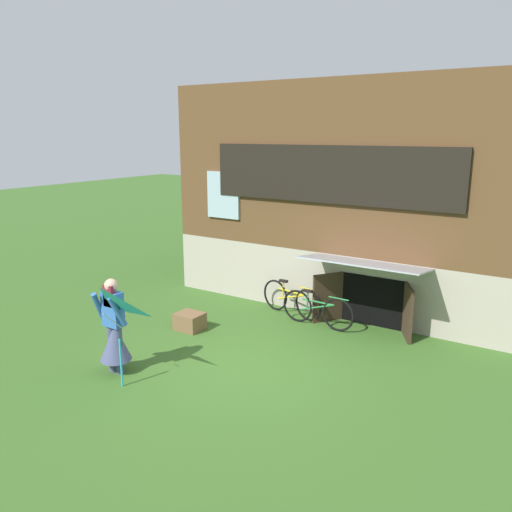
{
  "coord_description": "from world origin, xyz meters",
  "views": [
    {
      "loc": [
        4.48,
        -6.78,
        3.94
      ],
      "look_at": [
        -0.28,
        0.64,
        1.79
      ],
      "focal_mm": 35.83,
      "sensor_mm": 36.0,
      "label": 1
    }
  ],
  "objects_px": {
    "person": "(114,334)",
    "bicycle_yellow": "(291,299)",
    "kite": "(102,311)",
    "wooden_crate": "(190,321)",
    "bicycle_green": "(317,309)"
  },
  "relations": [
    {
      "from": "kite",
      "to": "bicycle_yellow",
      "type": "distance_m",
      "value": 4.68
    },
    {
      "from": "kite",
      "to": "bicycle_green",
      "type": "bearing_deg",
      "value": 69.52
    },
    {
      "from": "bicycle_green",
      "to": "bicycle_yellow",
      "type": "bearing_deg",
      "value": 161.52
    },
    {
      "from": "bicycle_yellow",
      "to": "wooden_crate",
      "type": "xyz_separation_m",
      "value": [
        -1.33,
        -1.87,
        -0.19
      ]
    },
    {
      "from": "person",
      "to": "wooden_crate",
      "type": "distance_m",
      "value": 2.22
    },
    {
      "from": "person",
      "to": "kite",
      "type": "height_order",
      "value": "person"
    },
    {
      "from": "person",
      "to": "bicycle_yellow",
      "type": "height_order",
      "value": "person"
    },
    {
      "from": "person",
      "to": "wooden_crate",
      "type": "height_order",
      "value": "person"
    },
    {
      "from": "kite",
      "to": "bicycle_yellow",
      "type": "height_order",
      "value": "kite"
    },
    {
      "from": "person",
      "to": "bicycle_green",
      "type": "distance_m",
      "value": 4.19
    },
    {
      "from": "person",
      "to": "bicycle_yellow",
      "type": "distance_m",
      "value": 4.18
    },
    {
      "from": "bicycle_green",
      "to": "wooden_crate",
      "type": "height_order",
      "value": "bicycle_green"
    },
    {
      "from": "person",
      "to": "bicycle_green",
      "type": "bearing_deg",
      "value": 83.62
    },
    {
      "from": "wooden_crate",
      "to": "bicycle_yellow",
      "type": "bearing_deg",
      "value": 54.48
    },
    {
      "from": "person",
      "to": "bicycle_yellow",
      "type": "relative_size",
      "value": 1.0
    }
  ]
}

